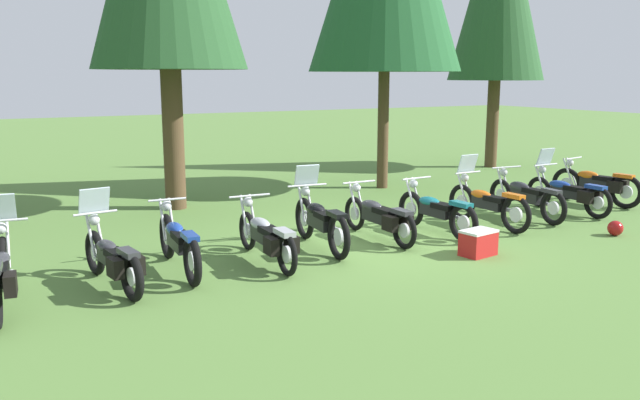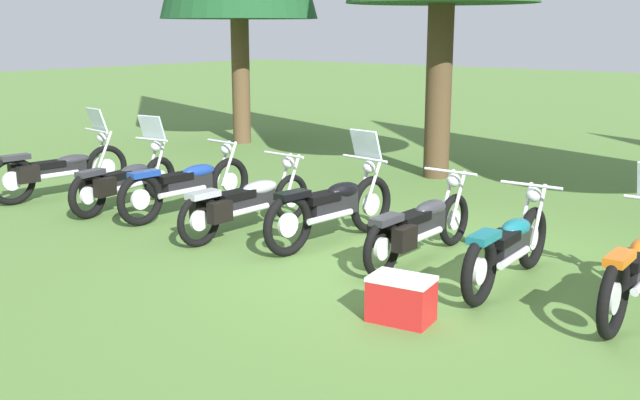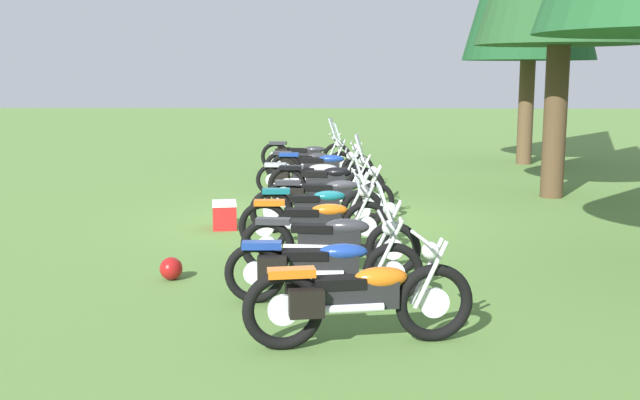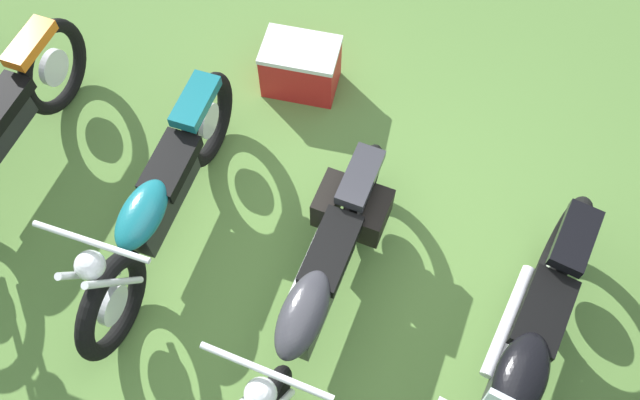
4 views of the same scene
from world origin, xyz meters
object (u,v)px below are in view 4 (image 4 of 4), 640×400
motorcycle_4 (523,355)px  motorcycle_6 (160,201)px  motorcycle_5 (320,282)px  picnic_cooler (301,67)px

motorcycle_4 → motorcycle_6: 2.43m
motorcycle_5 → motorcycle_6: motorcycle_6 is taller
motorcycle_5 → motorcycle_6: 1.19m
motorcycle_5 → motorcycle_6: (1.18, -0.12, 0.00)m
motorcycle_5 → picnic_cooler: motorcycle_5 is taller
motorcycle_4 → motorcycle_6: bearing=-87.0°
motorcycle_5 → picnic_cooler: 1.90m
motorcycle_6 → picnic_cooler: motorcycle_6 is taller
motorcycle_4 → motorcycle_5: motorcycle_4 is taller
motorcycle_6 → picnic_cooler: (-0.33, -1.56, -0.22)m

